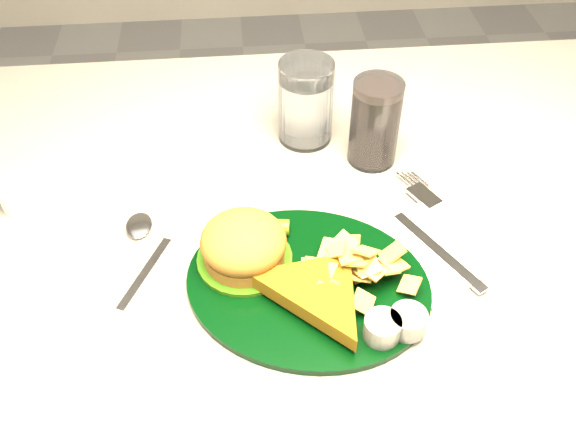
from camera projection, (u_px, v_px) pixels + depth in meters
name	position (u px, v px, depth m)	size (l,w,h in m)	color
table	(276.00, 381.00, 1.06)	(1.20, 0.80, 0.75)	gray
dinner_plate	(308.00, 268.00, 0.70)	(0.28, 0.23, 0.06)	black
water_glass	(306.00, 102.00, 0.88)	(0.08, 0.08, 0.12)	white
cola_glass	(375.00, 123.00, 0.84)	(0.07, 0.07, 0.12)	black
fork_napkin	(436.00, 244.00, 0.76)	(0.15, 0.19, 0.01)	white
spoon	(145.00, 272.00, 0.73)	(0.04, 0.15, 0.01)	silver
ramekin	(19.00, 196.00, 0.81)	(0.05, 0.05, 0.03)	silver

